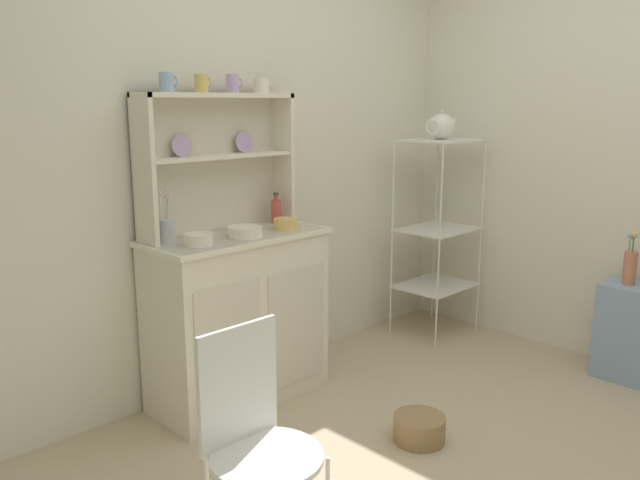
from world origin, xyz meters
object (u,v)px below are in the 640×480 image
(cup_sky_0, at_px, (167,82))
(hutch_cabinet, at_px, (238,316))
(flower_vase, at_px, (630,264))
(bakers_rack, at_px, (438,217))
(wire_chair, at_px, (255,431))
(utensil_jar, at_px, (167,230))
(hutch_shelf_unit, at_px, (214,152))
(bowl_mixing_large, at_px, (199,239))
(jam_bottle, at_px, (276,211))
(porcelain_teapot, at_px, (441,126))
(floor_basket, at_px, (419,428))

(cup_sky_0, bearing_deg, hutch_cabinet, -23.66)
(hutch_cabinet, bearing_deg, flower_vase, -37.08)
(bakers_rack, relative_size, wire_chair, 1.53)
(utensil_jar, bearing_deg, hutch_shelf_unit, 13.71)
(utensil_jar, bearing_deg, bowl_mixing_large, -64.54)
(bakers_rack, height_order, cup_sky_0, cup_sky_0)
(bakers_rack, height_order, utensil_jar, bakers_rack)
(bakers_rack, relative_size, jam_bottle, 7.70)
(cup_sky_0, height_order, utensil_jar, cup_sky_0)
(hutch_cabinet, height_order, utensil_jar, utensil_jar)
(hutch_cabinet, relative_size, bakers_rack, 0.72)
(jam_bottle, distance_m, flower_vase, 1.98)
(cup_sky_0, height_order, porcelain_teapot, cup_sky_0)
(hutch_shelf_unit, xyz_separation_m, porcelain_teapot, (1.55, -0.30, 0.09))
(hutch_cabinet, xyz_separation_m, utensil_jar, (-0.34, 0.08, 0.49))
(floor_basket, height_order, bowl_mixing_large, bowl_mixing_large)
(hutch_shelf_unit, height_order, floor_basket, hutch_shelf_unit)
(hutch_cabinet, distance_m, wire_chair, 1.32)
(hutch_shelf_unit, relative_size, porcelain_teapot, 3.41)
(bakers_rack, relative_size, flower_vase, 4.30)
(wire_chair, relative_size, porcelain_teapot, 3.33)
(cup_sky_0, distance_m, jam_bottle, 0.92)
(bakers_rack, xyz_separation_m, flower_vase, (0.17, -1.17, -0.14))
(wire_chair, bearing_deg, flower_vase, 3.03)
(hutch_cabinet, height_order, wire_chair, hutch_cabinet)
(flower_vase, bearing_deg, porcelain_teapot, 98.59)
(hutch_cabinet, distance_m, cup_sky_0, 1.21)
(jam_bottle, bearing_deg, porcelain_teapot, -10.45)
(utensil_jar, bearing_deg, floor_basket, -57.10)
(bakers_rack, height_order, flower_vase, bakers_rack)
(hutch_cabinet, distance_m, hutch_shelf_unit, 0.85)
(bowl_mixing_large, height_order, flower_vase, bowl_mixing_large)
(hutch_shelf_unit, bearing_deg, bakers_rack, -10.89)
(porcelain_teapot, bearing_deg, flower_vase, -81.41)
(hutch_shelf_unit, height_order, jam_bottle, hutch_shelf_unit)
(wire_chair, xyz_separation_m, utensil_jar, (0.42, 1.16, 0.43))
(floor_basket, distance_m, jam_bottle, 1.36)
(wire_chair, height_order, jam_bottle, jam_bottle)
(bowl_mixing_large, bearing_deg, hutch_shelf_unit, 40.95)
(utensil_jar, xyz_separation_m, porcelain_teapot, (1.89, -0.21, 0.44))
(bakers_rack, height_order, wire_chair, bakers_rack)
(hutch_cabinet, bearing_deg, floor_basket, -71.54)
(hutch_cabinet, relative_size, jam_bottle, 5.55)
(cup_sky_0, distance_m, porcelain_teapot, 1.86)
(cup_sky_0, height_order, flower_vase, cup_sky_0)
(hutch_shelf_unit, relative_size, utensil_jar, 3.42)
(porcelain_teapot, relative_size, flower_vase, 0.84)
(wire_chair, xyz_separation_m, porcelain_teapot, (2.31, 0.94, 0.86))
(floor_basket, height_order, utensil_jar, utensil_jar)
(jam_bottle, relative_size, flower_vase, 0.56)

